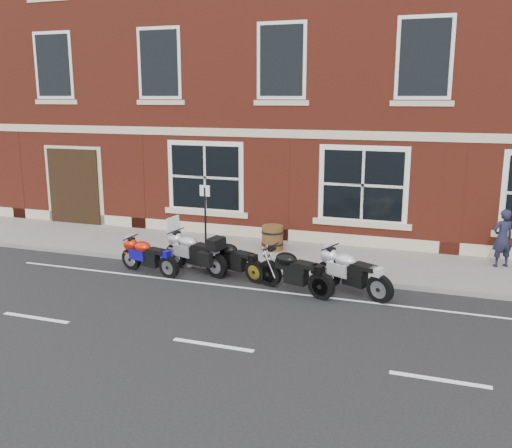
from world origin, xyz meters
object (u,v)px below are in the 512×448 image
object	(u,v)px
moto_touring_silver	(195,250)
barrel_planter	(272,238)
moto_sport_red	(149,255)
moto_sport_black	(235,258)
pedestrian_left	(503,238)
moto_naked_black	(294,269)
moto_sport_silver	(353,271)
parking_sign	(205,218)

from	to	relation	value
moto_touring_silver	barrel_planter	size ratio (longest dim) A/B	2.85
moto_sport_red	moto_sport_black	world-z (taller)	moto_sport_black
moto_sport_black	pedestrian_left	world-z (taller)	pedestrian_left
pedestrian_left	moto_sport_black	bearing A→B (deg)	-4.82
moto_touring_silver	moto_naked_black	xyz separation A→B (m)	(2.88, -0.69, -0.02)
moto_sport_black	moto_naked_black	size ratio (longest dim) A/B	0.89
moto_touring_silver	moto_sport_black	bearing A→B (deg)	-74.27
moto_touring_silver	moto_naked_black	distance (m)	2.96
moto_sport_silver	parking_sign	bearing A→B (deg)	104.61
moto_sport_red	parking_sign	size ratio (longest dim) A/B	0.90
moto_sport_red	barrel_planter	xyz separation A→B (m)	(2.44, 2.85, -0.01)
parking_sign	moto_naked_black	bearing A→B (deg)	-20.72
moto_touring_silver	moto_sport_silver	size ratio (longest dim) A/B	1.05
moto_sport_red	moto_sport_black	xyz separation A→B (m)	(2.21, 0.44, 0.01)
barrel_planter	moto_sport_black	bearing A→B (deg)	-95.33
moto_touring_silver	moto_sport_red	size ratio (longest dim) A/B	1.10
moto_naked_black	moto_sport_black	bearing A→B (deg)	90.11
moto_touring_silver	barrel_planter	xyz separation A→B (m)	(1.39, 2.32, -0.09)
moto_touring_silver	pedestrian_left	distance (m)	8.02
pedestrian_left	barrel_planter	size ratio (longest dim) A/B	2.14
pedestrian_left	moto_sport_silver	bearing A→B (deg)	14.01
moto_touring_silver	moto_sport_black	distance (m)	1.17
moto_sport_black	barrel_planter	world-z (taller)	moto_sport_black
barrel_planter	moto_sport_red	bearing A→B (deg)	-130.60
moto_sport_black	moto_sport_silver	distance (m)	3.05
moto_touring_silver	moto_sport_red	bearing A→B (deg)	136.73
pedestrian_left	barrel_planter	bearing A→B (deg)	-24.87
moto_naked_black	parking_sign	size ratio (longest dim) A/B	0.99
moto_naked_black	pedestrian_left	bearing A→B (deg)	-34.51
moto_sport_red	moto_sport_silver	bearing A→B (deg)	-74.58
moto_sport_red	moto_naked_black	xyz separation A→B (m)	(3.92, -0.17, 0.06)
moto_naked_black	parking_sign	xyz separation A→B (m)	(-2.84, 1.32, 0.77)
moto_sport_silver	pedestrian_left	bearing A→B (deg)	-19.63
moto_sport_silver	pedestrian_left	distance (m)	4.55
moto_touring_silver	pedestrian_left	xyz separation A→B (m)	(7.55, 2.69, 0.32)
moto_sport_black	parking_sign	xyz separation A→B (m)	(-1.13, 0.72, 0.82)
moto_touring_silver	barrel_planter	distance (m)	2.70
moto_naked_black	pedestrian_left	world-z (taller)	pedestrian_left
moto_touring_silver	moto_sport_red	xyz separation A→B (m)	(-1.05, -0.53, -0.08)
moto_touring_silver	pedestrian_left	world-z (taller)	pedestrian_left
moto_touring_silver	parking_sign	bearing A→B (deg)	16.71
moto_touring_silver	moto_naked_black	bearing A→B (deg)	-83.55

